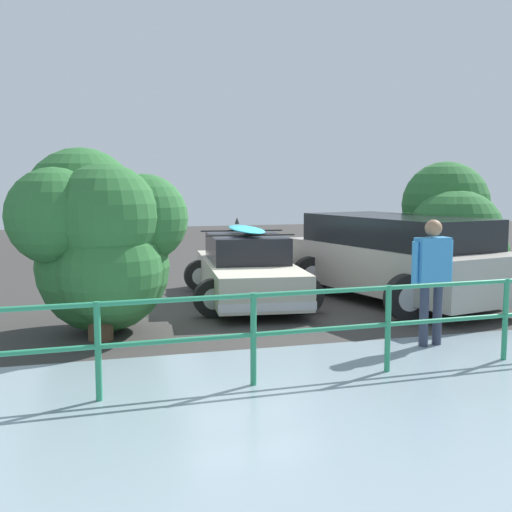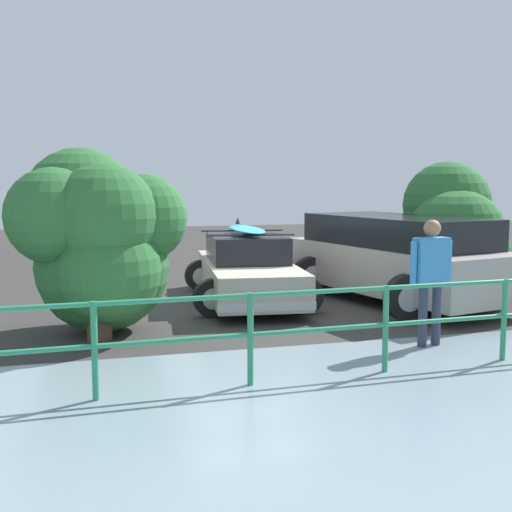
% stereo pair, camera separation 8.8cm
% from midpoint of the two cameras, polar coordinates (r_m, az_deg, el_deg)
% --- Properties ---
extents(ground_plane, '(44.00, 44.00, 0.02)m').
position_cam_midpoint_polar(ground_plane, '(11.60, -1.21, -4.83)').
color(ground_plane, '#383533').
rests_on(ground_plane, ground).
extents(sedan_car, '(2.55, 4.42, 1.56)m').
position_cam_midpoint_polar(sedan_car, '(12.31, -1.00, -1.22)').
color(sedan_car, '#B7B29E').
rests_on(sedan_car, ground).
extents(suv_car, '(3.33, 5.13, 1.65)m').
position_cam_midpoint_polar(suv_car, '(12.54, 12.03, -0.06)').
color(suv_car, '#9E998E').
rests_on(suv_car, ground).
extents(person_bystander, '(0.68, 0.27, 1.77)m').
position_cam_midpoint_polar(person_bystander, '(9.23, 15.12, -1.25)').
color(person_bystander, '#33384C').
rests_on(person_bystander, ground).
extents(railing_fence, '(10.28, 0.44, 1.06)m').
position_cam_midpoint_polar(railing_fence, '(7.22, -0.58, -6.06)').
color(railing_fence, '#2D9366').
rests_on(railing_fence, ground).
extents(bush_near_left, '(2.64, 2.48, 2.81)m').
position_cam_midpoint_polar(bush_near_left, '(9.83, -14.08, 1.58)').
color(bush_near_left, brown).
rests_on(bush_near_left, ground).
extents(bush_near_right, '(2.38, 2.57, 2.72)m').
position_cam_midpoint_polar(bush_near_right, '(13.78, 16.64, 1.83)').
color(bush_near_right, brown).
rests_on(bush_near_right, ground).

